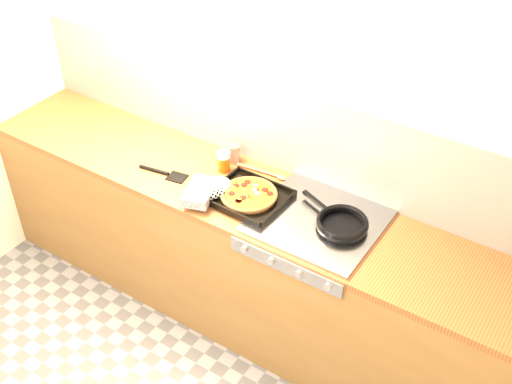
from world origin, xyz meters
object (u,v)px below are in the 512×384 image
Objects in this scene: pizza_on_tray at (236,194)px; tomato_can at (233,153)px; frying_pan at (341,223)px; juice_glass at (224,161)px.

pizza_on_tray is 4.84× the size of tomato_can.
frying_pan is 0.79m from tomato_can.
pizza_on_tray reaches higher than frying_pan.
juice_glass reaches higher than tomato_can.
juice_glass reaches higher than pizza_on_tray.
tomato_can is (-0.76, 0.19, 0.01)m from frying_pan.
juice_glass is at bearing -85.72° from tomato_can.
tomato_can reaches higher than frying_pan.
pizza_on_tray is 0.27m from juice_glass.
tomato_can is (-0.21, 0.28, 0.01)m from pizza_on_tray.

